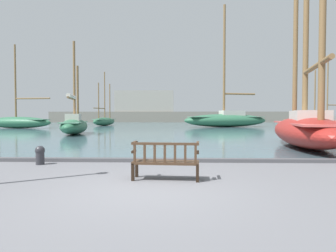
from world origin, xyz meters
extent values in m
plane|color=slate|center=(0.00, 0.00, 0.00)|extent=(160.00, 160.00, 0.00)
cube|color=#476670|center=(0.00, 44.00, 0.04)|extent=(100.00, 80.00, 0.08)
cube|color=#4C4C50|center=(0.00, 3.85, 0.06)|extent=(40.00, 0.30, 0.12)
cube|color=black|center=(-0.35, 1.34, 0.21)|extent=(0.07, 0.07, 0.42)
cube|color=black|center=(1.17, 1.23, 0.21)|extent=(0.07, 0.07, 0.42)
cube|color=black|center=(-0.38, 0.89, 0.21)|extent=(0.07, 0.07, 0.42)
cube|color=black|center=(1.14, 0.78, 0.21)|extent=(0.07, 0.07, 0.42)
cube|color=#422D1E|center=(0.39, 1.06, 0.42)|extent=(1.63, 0.63, 0.06)
cube|color=#422D1E|center=(0.38, 0.84, 0.89)|extent=(1.60, 0.16, 0.06)
cube|color=#422D1E|center=(-0.34, 0.89, 0.66)|extent=(0.06, 0.04, 0.41)
cube|color=#422D1E|center=(-0.10, 0.88, 0.66)|extent=(0.06, 0.04, 0.41)
cube|color=#422D1E|center=(0.14, 0.86, 0.66)|extent=(0.06, 0.04, 0.41)
cube|color=#422D1E|center=(0.38, 0.84, 0.66)|extent=(0.06, 0.04, 0.41)
cube|color=#422D1E|center=(0.62, 0.82, 0.66)|extent=(0.06, 0.04, 0.41)
cube|color=#422D1E|center=(0.86, 0.81, 0.66)|extent=(0.06, 0.04, 0.41)
cube|color=#422D1E|center=(1.10, 0.79, 0.66)|extent=(0.06, 0.04, 0.41)
cube|color=black|center=(-0.38, 1.03, 0.69)|extent=(0.08, 0.30, 0.06)
cube|color=#422D1E|center=(-0.37, 1.12, 0.90)|extent=(0.09, 0.47, 0.04)
cube|color=black|center=(1.16, 0.92, 0.69)|extent=(0.08, 0.30, 0.06)
cube|color=#422D1E|center=(1.16, 1.01, 0.90)|extent=(0.09, 0.47, 0.04)
ellipsoid|color=#2D6647|center=(-7.52, 17.56, 0.70)|extent=(3.02, 6.73, 1.23)
cube|color=#5B9375|center=(-7.52, 17.56, 1.04)|extent=(2.42, 5.88, 0.08)
cube|color=beige|center=(-7.43, 17.08, 1.39)|extent=(1.29, 1.62, 0.63)
cylinder|color=brown|center=(-7.55, 17.72, 4.30)|extent=(0.19, 0.19, 6.44)
cylinder|color=brown|center=(-7.28, 16.24, 2.87)|extent=(0.68, 2.97, 0.15)
cylinder|color=silver|center=(-7.28, 16.24, 3.02)|extent=(0.78, 2.70, 0.30)
cylinder|color=brown|center=(-7.86, 19.47, 3.47)|extent=(0.19, 0.19, 4.78)
ellipsoid|color=maroon|center=(6.88, 8.43, 0.80)|extent=(4.44, 10.00, 1.44)
cube|color=#C6514C|center=(6.88, 8.43, 1.19)|extent=(3.58, 8.73, 0.08)
cube|color=beige|center=(6.74, 7.71, 1.51)|extent=(1.80, 2.32, 0.56)
cylinder|color=brown|center=(6.52, 6.61, 3.64)|extent=(1.03, 4.14, 0.21)
cylinder|color=brown|center=(7.45, 11.27, 6.17)|extent=(0.26, 0.26, 9.87)
cylinder|color=brown|center=(7.99, 13.96, 1.21)|extent=(0.52, 1.62, 0.21)
ellipsoid|color=#2D6647|center=(-18.28, 28.97, 0.76)|extent=(8.76, 3.27, 1.36)
cube|color=#5B9375|center=(-18.28, 28.97, 1.14)|extent=(7.67, 2.60, 0.08)
cylinder|color=brown|center=(-18.49, 29.00, 5.59)|extent=(0.21, 0.21, 8.83)
cylinder|color=brown|center=(-16.30, 28.69, 3.60)|extent=(4.41, 0.78, 0.17)
ellipsoid|color=#2D6647|center=(7.20, 33.60, 0.94)|extent=(11.80, 5.70, 1.72)
cube|color=#5B9375|center=(7.20, 33.60, 1.41)|extent=(10.29, 4.62, 0.08)
cube|color=beige|center=(8.03, 33.80, 1.86)|extent=(3.37, 2.38, 0.81)
cylinder|color=brown|center=(6.93, 33.53, 8.76)|extent=(0.31, 0.31, 14.61)
cylinder|color=brown|center=(9.07, 34.04, 4.47)|extent=(4.34, 1.27, 0.25)
cylinder|color=brown|center=(15.02, 22.50, 1.06)|extent=(0.35, 1.09, 0.12)
ellipsoid|color=#2D6647|center=(-10.24, 38.73, 0.69)|extent=(2.99, 6.40, 1.22)
cube|color=#5B9375|center=(-10.24, 38.73, 1.03)|extent=(2.44, 5.59, 0.08)
cylinder|color=brown|center=(-10.20, 38.88, 4.63)|extent=(0.15, 0.15, 7.12)
cylinder|color=brown|center=(-10.61, 37.25, 2.66)|extent=(0.93, 3.30, 0.12)
cylinder|color=brown|center=(-9.79, 40.54, 3.82)|extent=(0.15, 0.15, 5.50)
cylinder|color=brown|center=(-10.66, 37.08, 3.72)|extent=(0.15, 0.15, 5.31)
ellipsoid|color=maroon|center=(19.03, 30.57, 0.58)|extent=(6.85, 3.54, 1.00)
cube|color=#C6514C|center=(19.03, 30.57, 0.86)|extent=(5.97, 2.93, 0.08)
cube|color=beige|center=(19.51, 30.72, 1.24)|extent=(1.56, 1.22, 0.68)
cylinder|color=brown|center=(18.87, 30.51, 4.84)|extent=(0.15, 0.15, 7.89)
cylinder|color=brown|center=(17.12, 29.94, 3.94)|extent=(0.15, 0.15, 6.08)
cylinder|color=brown|center=(15.39, 29.37, 0.88)|extent=(0.95, 0.41, 0.12)
cylinder|color=#2D2D33|center=(-3.68, 3.19, 0.22)|extent=(0.26, 0.26, 0.45)
sphere|color=#2D2D33|center=(-3.68, 3.19, 0.45)|extent=(0.30, 0.30, 0.30)
cube|color=slate|center=(0.00, 63.83, 1.27)|extent=(58.21, 2.40, 2.55)
cube|color=gray|center=(-6.89, 63.83, 5.00)|extent=(13.71, 2.00, 4.90)
camera|label=1|loc=(0.65, -6.15, 1.54)|focal=32.00mm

